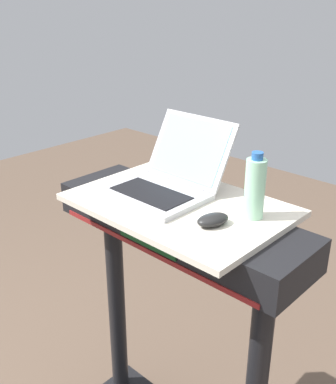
{
  "coord_description": "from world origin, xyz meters",
  "views": [
    {
      "loc": [
        0.89,
        -0.29,
        1.77
      ],
      "look_at": [
        0.0,
        0.65,
        1.21
      ],
      "focal_mm": 42.91,
      "sensor_mm": 36.0,
      "label": 1
    }
  ],
  "objects": [
    {
      "name": "desk_board",
      "position": [
        0.0,
        0.7,
        1.15
      ],
      "size": [
        0.68,
        0.46,
        0.02
      ],
      "primitive_type": "cube",
      "color": "beige",
      "rests_on": "treadmill_base"
    },
    {
      "name": "computer_mouse",
      "position": [
        0.18,
        0.65,
        1.18
      ],
      "size": [
        0.09,
        0.11,
        0.03
      ],
      "primitive_type": "ellipsoid",
      "rotation": [
        0.0,
        0.0,
        -0.31
      ],
      "color": "black",
      "rests_on": "desk_board"
    },
    {
      "name": "water_bottle",
      "position": [
        0.23,
        0.77,
        1.25
      ],
      "size": [
        0.06,
        0.06,
        0.2
      ],
      "color": "#9EDBB2",
      "rests_on": "desk_board"
    },
    {
      "name": "laptop",
      "position": [
        -0.08,
        0.73,
        1.21
      ],
      "size": [
        0.31,
        0.35,
        0.23
      ],
      "rotation": [
        0.0,
        0.0,
        -0.03
      ],
      "color": "#B7B7BC",
      "rests_on": "desk_board"
    }
  ]
}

